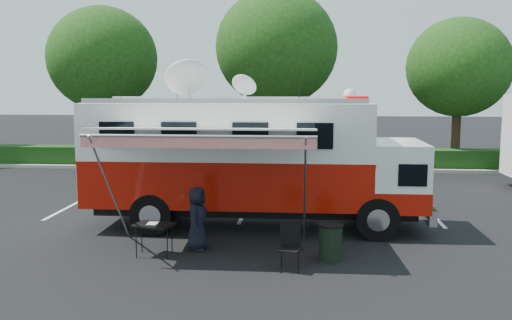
{
  "coord_description": "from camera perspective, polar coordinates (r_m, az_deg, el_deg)",
  "views": [
    {
      "loc": [
        1.37,
        -16.11,
        4.11
      ],
      "look_at": [
        0.0,
        0.5,
        1.9
      ],
      "focal_mm": 40.0,
      "sensor_mm": 36.0,
      "label": 1
    }
  ],
  "objects": [
    {
      "name": "folding_table",
      "position": [
        14.03,
        -10.18,
        -6.5
      ],
      "size": [
        1.05,
        0.86,
        0.78
      ],
      "color": "black",
      "rests_on": "ground_plane"
    },
    {
      "name": "person",
      "position": [
        14.53,
        -5.86,
        -8.92
      ],
      "size": [
        0.59,
        0.83,
        1.6
      ],
      "primitive_type": "imported",
      "rotation": [
        0.0,
        0.0,
        1.47
      ],
      "color": "black",
      "rests_on": "ground_plane"
    },
    {
      "name": "awning",
      "position": [
        13.6,
        -5.11,
        2.77
      ],
      "size": [
        5.26,
        2.71,
        3.18
      ],
      "color": "white",
      "rests_on": "ground_plane"
    },
    {
      "name": "stall_lines",
      "position": [
        19.63,
        -0.86,
        -4.52
      ],
      "size": [
        24.12,
        5.5,
        0.01
      ],
      "color": "silver",
      "rests_on": "ground_plane"
    },
    {
      "name": "trash_bin",
      "position": [
        13.61,
        7.47,
        -8.16
      ],
      "size": [
        0.58,
        0.58,
        0.87
      ],
      "color": "black",
      "rests_on": "ground_plane"
    },
    {
      "name": "command_truck",
      "position": [
        16.31,
        -0.44,
        0.06
      ],
      "size": [
        9.64,
        2.65,
        4.63
      ],
      "color": "black",
      "rests_on": "ground_plane"
    },
    {
      "name": "ground_plane",
      "position": [
        16.68,
        -0.14,
        -6.71
      ],
      "size": [
        120.0,
        120.0,
        0.0
      ],
      "primitive_type": "plane",
      "color": "black",
      "rests_on": "ground"
    },
    {
      "name": "back_border",
      "position": [
        29.03,
        4.32,
        9.29
      ],
      "size": [
        60.0,
        6.14,
        8.87
      ],
      "color": "#9E998E",
      "rests_on": "ground_plane"
    },
    {
      "name": "folding_chair",
      "position": [
        12.88,
        3.44,
        -8.25
      ],
      "size": [
        0.61,
        0.64,
        1.02
      ],
      "color": "black",
      "rests_on": "ground_plane"
    }
  ]
}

